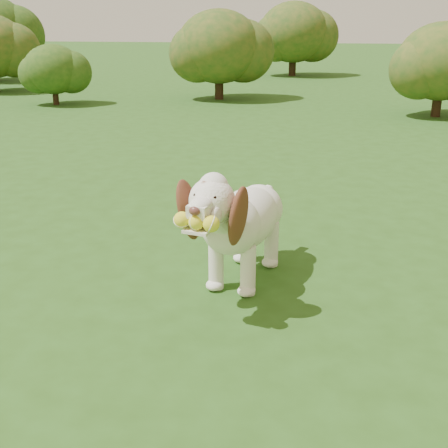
# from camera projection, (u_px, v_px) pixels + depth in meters

# --- Properties ---
(ground) EXTENTS (80.00, 80.00, 0.00)m
(ground) POSITION_uv_depth(u_px,v_px,m) (271.00, 252.00, 4.13)
(ground) COLOR #274C15
(ground) RESTS_ON ground
(dog) EXTENTS (0.61, 1.28, 0.84)m
(dog) POSITION_uv_depth(u_px,v_px,m) (240.00, 218.00, 3.51)
(dog) COLOR white
(dog) RESTS_ON ground
(shrub_a) EXTENTS (1.13, 1.13, 1.17)m
(shrub_a) POSITION_uv_depth(u_px,v_px,m) (53.00, 69.00, 11.09)
(shrub_a) COLOR #382314
(shrub_a) RESTS_ON ground
(shrub_b) EXTENTS (1.77, 1.77, 1.84)m
(shrub_b) POSITION_uv_depth(u_px,v_px,m) (219.00, 47.00, 11.73)
(shrub_b) COLOR #382314
(shrub_b) RESTS_ON ground
(shrub_c) EXTENTS (1.54, 1.54, 1.60)m
(shrub_c) POSITION_uv_depth(u_px,v_px,m) (442.00, 62.00, 9.59)
(shrub_c) COLOR #382314
(shrub_c) RESTS_ON ground
(shrub_i) EXTENTS (2.07, 2.07, 2.15)m
(shrub_i) POSITION_uv_depth(u_px,v_px,m) (294.00, 32.00, 16.74)
(shrub_i) COLOR #382314
(shrub_i) RESTS_ON ground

